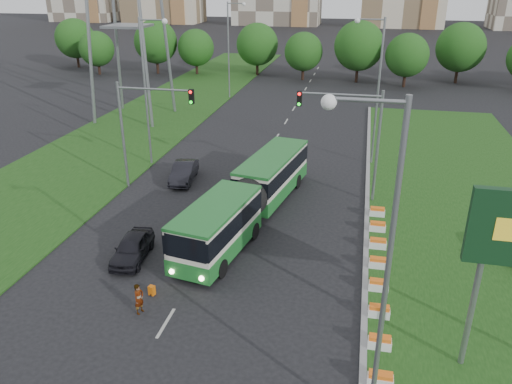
% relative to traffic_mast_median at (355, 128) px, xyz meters
% --- Properties ---
extents(ground, '(360.00, 360.00, 0.00)m').
position_rel_traffic_mast_median_xyz_m(ground, '(-4.78, -10.00, -5.35)').
color(ground, black).
rests_on(ground, ground).
extents(grass_median, '(14.00, 60.00, 0.15)m').
position_rel_traffic_mast_median_xyz_m(grass_median, '(8.22, -2.00, -5.27)').
color(grass_median, '#194112').
rests_on(grass_median, ground).
extents(median_kerb, '(0.30, 60.00, 0.18)m').
position_rel_traffic_mast_median_xyz_m(median_kerb, '(1.27, -2.00, -5.26)').
color(median_kerb, gray).
rests_on(median_kerb, ground).
extents(left_verge, '(12.00, 110.00, 0.10)m').
position_rel_traffic_mast_median_xyz_m(left_verge, '(-22.78, 15.00, -5.30)').
color(left_verge, '#194112').
rests_on(left_verge, ground).
extents(lane_markings, '(0.20, 100.00, 0.01)m').
position_rel_traffic_mast_median_xyz_m(lane_markings, '(-7.78, 10.00, -5.35)').
color(lane_markings, '#A8A8A2').
rests_on(lane_markings, ground).
extents(flower_planters, '(1.10, 15.90, 0.60)m').
position_rel_traffic_mast_median_xyz_m(flower_planters, '(1.92, -10.30, -4.90)').
color(flower_planters, white).
rests_on(flower_planters, grass_median).
extents(traffic_mast_median, '(5.76, 0.32, 8.00)m').
position_rel_traffic_mast_median_xyz_m(traffic_mast_median, '(0.00, 0.00, 0.00)').
color(traffic_mast_median, gray).
rests_on(traffic_mast_median, ground).
extents(traffic_mast_left, '(5.76, 0.32, 8.00)m').
position_rel_traffic_mast_median_xyz_m(traffic_mast_left, '(-15.16, -1.00, 0.00)').
color(traffic_mast_left, gray).
rests_on(traffic_mast_left, ground).
extents(street_lamps, '(36.00, 60.00, 12.00)m').
position_rel_traffic_mast_median_xyz_m(street_lamps, '(-7.78, 0.00, 0.65)').
color(street_lamps, gray).
rests_on(street_lamps, ground).
extents(tree_line, '(120.00, 8.00, 9.00)m').
position_rel_traffic_mast_median_xyz_m(tree_line, '(5.22, 45.00, -0.85)').
color(tree_line, '#1A4412').
rests_on(tree_line, ground).
extents(articulated_bus, '(2.64, 16.94, 2.79)m').
position_rel_traffic_mast_median_xyz_m(articulated_bus, '(-6.42, -4.67, -3.64)').
color(articulated_bus, beige).
rests_on(articulated_bus, ground).
extents(car_left_near, '(2.10, 4.30, 1.41)m').
position_rel_traffic_mast_median_xyz_m(car_left_near, '(-11.75, -10.93, -4.64)').
color(car_left_near, black).
rests_on(car_left_near, ground).
extents(car_left_far, '(2.16, 4.68, 1.48)m').
position_rel_traffic_mast_median_xyz_m(car_left_far, '(-12.93, 0.94, -4.61)').
color(car_left_far, black).
rests_on(car_left_far, ground).
extents(pedestrian, '(0.52, 0.65, 1.57)m').
position_rel_traffic_mast_median_xyz_m(pedestrian, '(-9.27, -15.51, -4.56)').
color(pedestrian, gray).
rests_on(pedestrian, ground).
extents(shopping_trolley, '(0.30, 0.32, 0.51)m').
position_rel_traffic_mast_median_xyz_m(shopping_trolley, '(-9.30, -14.02, -5.10)').
color(shopping_trolley, '#D85E0B').
rests_on(shopping_trolley, ground).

